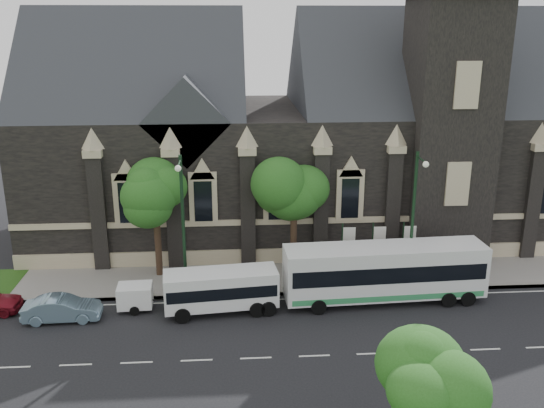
{
  "coord_description": "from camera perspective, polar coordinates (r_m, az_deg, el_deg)",
  "views": [
    {
      "loc": [
        -0.99,
        -26.21,
        16.4
      ],
      "look_at": [
        1.24,
        6.0,
        6.33
      ],
      "focal_mm": 38.85,
      "sensor_mm": 36.0,
      "label": 1
    }
  ],
  "objects": [
    {
      "name": "banner_flag_center",
      "position": [
        39.01,
        10.1,
        -4.02
      ],
      "size": [
        0.9,
        0.1,
        4.0
      ],
      "color": "black",
      "rests_on": "ground"
    },
    {
      "name": "museum",
      "position": [
        46.14,
        3.74,
        7.01
      ],
      "size": [
        40.0,
        17.7,
        29.9
      ],
      "color": "black",
      "rests_on": "ground"
    },
    {
      "name": "street_lamp_mid",
      "position": [
        35.29,
        -8.65,
        -1.54
      ],
      "size": [
        0.36,
        1.88,
        9.0
      ],
      "color": "black",
      "rests_on": "ground"
    },
    {
      "name": "tree_park_east",
      "position": [
        21.8,
        16.6,
        -16.21
      ],
      "size": [
        3.4,
        3.4,
        6.28
      ],
      "color": "black",
      "rests_on": "ground"
    },
    {
      "name": "sedan",
      "position": [
        36.09,
        -19.68,
        -9.53
      ],
      "size": [
        4.4,
        1.67,
        1.43
      ],
      "primitive_type": "imported",
      "rotation": [
        0.0,
        0.0,
        1.61
      ],
      "color": "#7290A5",
      "rests_on": "ground"
    },
    {
      "name": "sidewalk",
      "position": [
        39.28,
        -2.18,
        -7.25
      ],
      "size": [
        80.0,
        5.0,
        0.15
      ],
      "primitive_type": "cube",
      "color": "gray",
      "rests_on": "ground"
    },
    {
      "name": "box_trailer",
      "position": [
        36.06,
        -13.12,
        -8.66
      ],
      "size": [
        2.93,
        1.72,
        1.55
      ],
      "rotation": [
        0.0,
        0.0,
        0.05
      ],
      "color": "white",
      "rests_on": "ground"
    },
    {
      "name": "shuttle_bus",
      "position": [
        34.78,
        -4.92,
        -8.15
      ],
      "size": [
        6.75,
        2.94,
        2.54
      ],
      "rotation": [
        0.0,
        0.0,
        0.1
      ],
      "color": "white",
      "rests_on": "ground"
    },
    {
      "name": "ground",
      "position": [
        30.93,
        -1.58,
        -14.7
      ],
      "size": [
        160.0,
        160.0,
        0.0
      ],
      "primitive_type": "plane",
      "color": "black",
      "rests_on": "ground"
    },
    {
      "name": "tour_coach",
      "position": [
        36.39,
        10.87,
        -6.44
      ],
      "size": [
        12.25,
        3.31,
        3.54
      ],
      "rotation": [
        0.0,
        0.0,
        0.05
      ],
      "color": "silver",
      "rests_on": "ground"
    },
    {
      "name": "tree_walk_left",
      "position": [
        38.72,
        -10.94,
        1.01
      ],
      "size": [
        3.91,
        3.91,
        7.64
      ],
      "color": "black",
      "rests_on": "ground"
    },
    {
      "name": "banner_flag_left",
      "position": [
        38.59,
        7.21,
        -4.12
      ],
      "size": [
        0.9,
        0.1,
        4.0
      ],
      "color": "black",
      "rests_on": "ground"
    },
    {
      "name": "street_lamp_near",
      "position": [
        36.84,
        13.6,
        -1.02
      ],
      "size": [
        0.36,
        1.88,
        9.0
      ],
      "color": "black",
      "rests_on": "ground"
    },
    {
      "name": "banner_flag_right",
      "position": [
        39.54,
        12.92,
        -3.9
      ],
      "size": [
        0.9,
        0.1,
        4.0
      ],
      "color": "black",
      "rests_on": "ground"
    },
    {
      "name": "tree_walk_right",
      "position": [
        38.64,
        2.44,
        1.41
      ],
      "size": [
        4.08,
        4.08,
        7.8
      ],
      "color": "black",
      "rests_on": "ground"
    }
  ]
}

